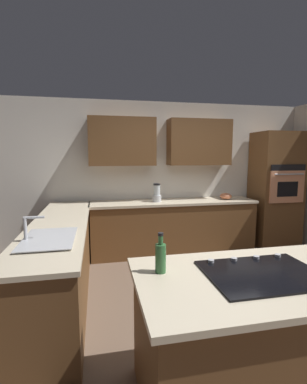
{
  "coord_description": "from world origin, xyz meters",
  "views": [
    {
      "loc": [
        1.37,
        2.74,
        1.68
      ],
      "look_at": [
        0.58,
        -1.08,
        1.15
      ],
      "focal_mm": 25.63,
      "sensor_mm": 36.0,
      "label": 1
    }
  ],
  "objects_px": {
    "blender": "(157,194)",
    "mixing_bowl": "(226,196)",
    "sink_unit": "(48,238)",
    "cooktop": "(263,273)",
    "wall_oven": "(275,190)",
    "oil_bottle": "(161,257)"
  },
  "relations": [
    {
      "from": "blender",
      "to": "mixing_bowl",
      "type": "xyz_separation_m",
      "value": [
        -1.25,
        -0.0,
        -0.08
      ]
    },
    {
      "from": "sink_unit",
      "to": "blender",
      "type": "distance_m",
      "value": 2.33
    },
    {
      "from": "sink_unit",
      "to": "cooktop",
      "type": "distance_m",
      "value": 1.85
    },
    {
      "from": "mixing_bowl",
      "to": "blender",
      "type": "bearing_deg",
      "value": 0.0
    },
    {
      "from": "wall_oven",
      "to": "oil_bottle",
      "type": "bearing_deg",
      "value": 44.33
    },
    {
      "from": "wall_oven",
      "to": "cooktop",
      "type": "relative_size",
      "value": 2.75
    },
    {
      "from": "wall_oven",
      "to": "cooktop",
      "type": "bearing_deg",
      "value": 53.47
    },
    {
      "from": "sink_unit",
      "to": "mixing_bowl",
      "type": "xyz_separation_m",
      "value": [
        -2.68,
        -1.84,
        0.04
      ]
    },
    {
      "from": "cooktop",
      "to": "mixing_bowl",
      "type": "xyz_separation_m",
      "value": [
        -1.16,
        -2.9,
        0.05
      ]
    },
    {
      "from": "sink_unit",
      "to": "mixing_bowl",
      "type": "height_order",
      "value": "sink_unit"
    },
    {
      "from": "sink_unit",
      "to": "cooktop",
      "type": "xyz_separation_m",
      "value": [
        -1.51,
        1.05,
        -0.01
      ]
    },
    {
      "from": "oil_bottle",
      "to": "cooktop",
      "type": "bearing_deg",
      "value": 165.86
    },
    {
      "from": "cooktop",
      "to": "mixing_bowl",
      "type": "relative_size",
      "value": 3.7
    },
    {
      "from": "blender",
      "to": "mixing_bowl",
      "type": "bearing_deg",
      "value": -180.0
    },
    {
      "from": "cooktop",
      "to": "mixing_bowl",
      "type": "distance_m",
      "value": 3.12
    },
    {
      "from": "sink_unit",
      "to": "oil_bottle",
      "type": "bearing_deg",
      "value": 134.02
    },
    {
      "from": "wall_oven",
      "to": "mixing_bowl",
      "type": "distance_m",
      "value": 1.0
    },
    {
      "from": "cooktop",
      "to": "mixing_bowl",
      "type": "height_order",
      "value": "mixing_bowl"
    },
    {
      "from": "mixing_bowl",
      "to": "oil_bottle",
      "type": "distance_m",
      "value": 3.28
    },
    {
      "from": "cooktop",
      "to": "wall_oven",
      "type": "bearing_deg",
      "value": -126.53
    },
    {
      "from": "sink_unit",
      "to": "mixing_bowl",
      "type": "distance_m",
      "value": 3.25
    },
    {
      "from": "wall_oven",
      "to": "oil_bottle",
      "type": "height_order",
      "value": "wall_oven"
    }
  ]
}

